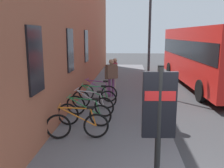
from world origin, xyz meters
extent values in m
plane|color=#38383A|center=(6.00, -1.00, 0.00)|extent=(60.00, 60.00, 0.00)
cube|color=slate|center=(8.00, 1.75, 0.06)|extent=(24.00, 3.50, 0.12)
cube|color=#9E563D|center=(9.00, 3.80, 3.90)|extent=(22.00, 0.60, 7.81)
cube|color=black|center=(2.00, 3.48, 2.40)|extent=(0.90, 0.06, 1.60)
cube|color=black|center=(5.50, 3.48, 2.40)|extent=(0.90, 0.06, 1.60)
cube|color=black|center=(9.00, 3.48, 2.40)|extent=(0.90, 0.06, 1.60)
torus|color=black|center=(2.67, 3.21, 0.48)|extent=(0.15, 0.72, 0.72)
torus|color=black|center=(2.80, 2.17, 0.48)|extent=(0.15, 0.72, 0.72)
cylinder|color=orange|center=(2.74, 2.66, 0.76)|extent=(0.16, 1.01, 0.58)
cylinder|color=orange|center=(2.73, 2.74, 1.00)|extent=(0.14, 0.85, 0.09)
cylinder|color=orange|center=(2.80, 2.24, 0.73)|extent=(0.06, 0.19, 0.51)
cube|color=black|center=(2.79, 2.32, 1.02)|extent=(0.12, 0.21, 0.06)
cylinder|color=orange|center=(2.68, 3.16, 1.08)|extent=(0.48, 0.08, 0.02)
torus|color=black|center=(3.75, 3.20, 0.48)|extent=(0.10, 0.72, 0.72)
torus|color=black|center=(3.69, 2.15, 0.48)|extent=(0.10, 0.72, 0.72)
cylinder|color=#267F3F|center=(3.72, 2.65, 0.76)|extent=(0.09, 1.02, 0.58)
cylinder|color=#267F3F|center=(3.72, 2.72, 1.00)|extent=(0.08, 0.85, 0.09)
cylinder|color=#267F3F|center=(3.70, 2.22, 0.73)|extent=(0.05, 0.19, 0.51)
cube|color=black|center=(3.70, 2.30, 1.02)|extent=(0.11, 0.20, 0.06)
cylinder|color=#267F3F|center=(3.74, 3.15, 1.08)|extent=(0.48, 0.05, 0.02)
torus|color=black|center=(4.78, 3.17, 0.48)|extent=(0.16, 0.72, 0.72)
torus|color=black|center=(4.63, 2.13, 0.48)|extent=(0.16, 0.72, 0.72)
cylinder|color=silver|center=(4.70, 2.62, 0.76)|extent=(0.18, 1.01, 0.58)
cylinder|color=silver|center=(4.71, 2.70, 1.00)|extent=(0.16, 0.85, 0.09)
cylinder|color=silver|center=(4.64, 2.20, 0.73)|extent=(0.06, 0.19, 0.51)
cube|color=black|center=(4.65, 2.27, 1.02)|extent=(0.13, 0.21, 0.06)
cylinder|color=silver|center=(4.77, 3.12, 1.08)|extent=(0.48, 0.09, 0.02)
torus|color=black|center=(5.61, 3.14, 0.48)|extent=(0.09, 0.72, 0.72)
torus|color=black|center=(5.65, 2.09, 0.48)|extent=(0.09, 0.72, 0.72)
cylinder|color=#267F3F|center=(5.63, 2.59, 0.76)|extent=(0.08, 1.02, 0.58)
cylinder|color=#267F3F|center=(5.63, 2.67, 1.00)|extent=(0.07, 0.85, 0.09)
cylinder|color=#267F3F|center=(5.65, 2.17, 0.73)|extent=(0.04, 0.19, 0.51)
cube|color=black|center=(5.65, 2.24, 1.02)|extent=(0.11, 0.20, 0.06)
cylinder|color=#267F3F|center=(5.61, 3.09, 1.08)|extent=(0.48, 0.05, 0.02)
torus|color=black|center=(6.80, 3.14, 0.48)|extent=(0.19, 0.72, 0.72)
torus|color=black|center=(6.61, 2.11, 0.48)|extent=(0.19, 0.72, 0.72)
cylinder|color=#8C338C|center=(6.70, 2.60, 0.76)|extent=(0.22, 1.01, 0.58)
cylinder|color=#8C338C|center=(6.72, 2.67, 1.00)|extent=(0.19, 0.84, 0.09)
cylinder|color=#8C338C|center=(6.63, 2.18, 0.73)|extent=(0.07, 0.19, 0.51)
cube|color=black|center=(6.64, 2.26, 1.02)|extent=(0.13, 0.21, 0.06)
cylinder|color=#8C338C|center=(6.80, 3.09, 1.08)|extent=(0.48, 0.11, 0.02)
cylinder|color=black|center=(0.19, 0.77, 1.32)|extent=(0.10, 0.10, 2.40)
cube|color=black|center=(0.19, 0.77, 1.87)|extent=(0.11, 0.55, 1.10)
cube|color=red|center=(0.19, 0.77, 2.03)|extent=(0.12, 0.50, 0.16)
cube|color=red|center=(10.78, -3.00, 1.85)|extent=(10.61, 3.02, 3.00)
cube|color=black|center=(10.78, -3.00, 2.21)|extent=(10.40, 3.04, 0.90)
cylinder|color=black|center=(7.36, -1.97, 0.50)|extent=(1.01, 0.30, 1.00)
cylinder|color=black|center=(14.19, -4.03, 0.50)|extent=(1.01, 0.30, 1.00)
cylinder|color=black|center=(14.07, -1.64, 0.50)|extent=(1.01, 0.30, 1.00)
cylinder|color=#B2A599|center=(8.80, 1.98, 0.53)|extent=(0.12, 0.12, 0.82)
cylinder|color=#B2A599|center=(8.97, 2.00, 0.53)|extent=(0.12, 0.12, 0.82)
cube|color=maroon|center=(8.89, 1.99, 1.25)|extent=(0.50, 0.28, 0.62)
sphere|color=tan|center=(8.89, 1.99, 1.68)|extent=(0.22, 0.22, 0.22)
cylinder|color=maroon|center=(8.62, 1.97, 1.21)|extent=(0.10, 0.10, 0.55)
cylinder|color=maroon|center=(9.16, 2.02, 1.21)|extent=(0.10, 0.10, 0.55)
cylinder|color=#4C724C|center=(4.17, 0.35, 0.53)|extent=(0.12, 0.12, 0.83)
cylinder|color=#4C724C|center=(4.23, 0.51, 0.53)|extent=(0.12, 0.12, 0.83)
cube|color=maroon|center=(4.20, 0.43, 1.25)|extent=(0.38, 0.53, 0.62)
sphere|color=tan|center=(4.20, 0.43, 1.69)|extent=(0.22, 0.22, 0.22)
cylinder|color=maroon|center=(4.11, 0.17, 1.21)|extent=(0.10, 0.10, 0.55)
cylinder|color=maroon|center=(4.29, 0.69, 1.21)|extent=(0.10, 0.10, 0.55)
cylinder|color=#723F72|center=(7.61, 2.00, 0.55)|extent=(0.13, 0.13, 0.86)
cylinder|color=#723F72|center=(7.52, 2.16, 0.55)|extent=(0.13, 0.13, 0.86)
cube|color=brown|center=(7.57, 2.08, 1.30)|extent=(0.46, 0.56, 0.65)
sphere|color=tan|center=(7.57, 2.08, 1.75)|extent=(0.23, 0.23, 0.23)
cylinder|color=brown|center=(7.70, 1.84, 1.26)|extent=(0.10, 0.10, 0.57)
cylinder|color=brown|center=(7.43, 2.33, 1.26)|extent=(0.10, 0.10, 0.57)
cylinder|color=#333338|center=(8.60, 0.30, 2.67)|extent=(0.12, 0.12, 5.10)
camera|label=1|loc=(-3.69, 1.27, 3.00)|focal=39.63mm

